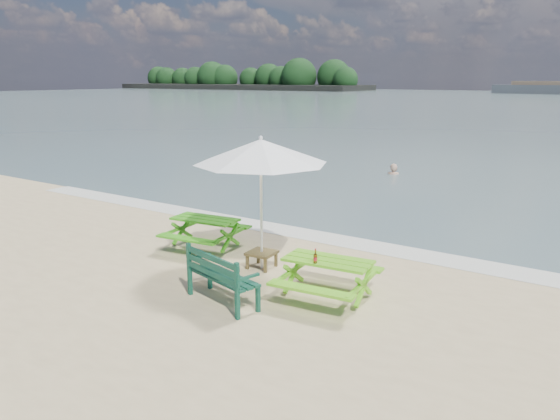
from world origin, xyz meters
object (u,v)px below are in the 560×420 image
Objects in this scene: picnic_table_right at (328,280)px; picnic_table_left at (206,234)px; swimmer at (393,185)px; side_table at (262,259)px; beer_bottle at (315,258)px; park_bench at (223,287)px; patio_umbrella at (261,152)px.

picnic_table_left is at bearing 165.21° from picnic_table_right.
picnic_table_left is 1.06× the size of swimmer.
side_table is 2.18m from beer_bottle.
picnic_table_right is 1.17× the size of park_bench.
side_table is 0.20× the size of patio_umbrella.
picnic_table_left is 1.17× the size of park_bench.
swimmer reaches higher than side_table.
picnic_table_right is 0.64× the size of patio_umbrella.
side_table is (-0.51, 1.86, -0.11)m from park_bench.
beer_bottle is at bearing -19.33° from picnic_table_left.
picnic_table_left is 1.00× the size of picnic_table_right.
beer_bottle reaches higher than swimmer.
picnic_table_left is 11.97m from swimmer.
picnic_table_left is 3.96m from beer_bottle.
patio_umbrella reaches higher than side_table.
patio_umbrella reaches higher than picnic_table_left.
beer_bottle reaches higher than picnic_table_left.
park_bench is (2.36, -2.20, -0.06)m from picnic_table_left.
patio_umbrella is at bearing 105.25° from park_bench.
beer_bottle is at bearing -27.38° from patio_umbrella.
side_table is at bearing -90.00° from patio_umbrella.
beer_bottle reaches higher than side_table.
picnic_table_right is 0.56m from beer_bottle.
picnic_table_left is at bearing 169.55° from patio_umbrella.
swimmer is at bearing 100.21° from patio_umbrella.
patio_umbrella reaches higher than beer_bottle.
picnic_table_right reaches higher than swimmer.
beer_bottle is (1.85, -0.96, -1.62)m from patio_umbrella.
swimmer is at bearing 107.78° from picnic_table_right.
park_bench reaches higher than picnic_table_left.
park_bench is 1.93m from side_table.
park_bench is at bearing -146.17° from beer_bottle.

